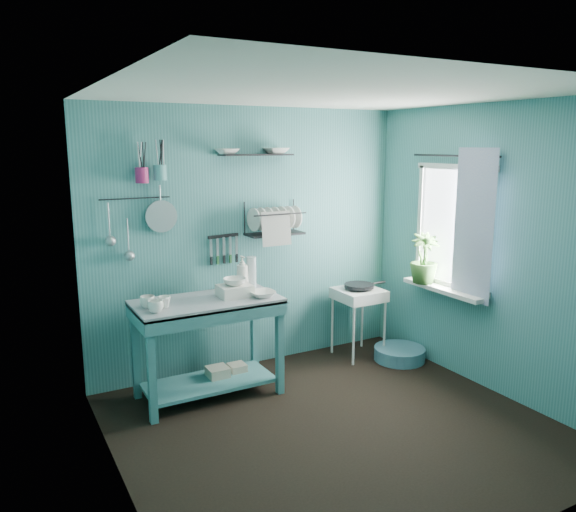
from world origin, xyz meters
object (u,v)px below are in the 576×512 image
mug_right (148,302)px  dish_rack (275,218)px  potted_plant (424,258)px  storage_tin_large (218,379)px  mug_left (156,307)px  floor_basin (399,354)px  soap_bottle (242,272)px  water_bottle (251,272)px  storage_tin_small (237,374)px  utensil_cup_teal (160,173)px  work_counter (208,348)px  frying_pan (359,286)px  colander (161,216)px  wash_tub (235,291)px  utensil_cup_magenta (142,175)px  mug_mid (164,302)px  hotplate_stand (358,323)px

mug_right → dish_rack: 1.49m
potted_plant → storage_tin_large: potted_plant is taller
mug_left → floor_basin: (2.47, 0.00, -0.85)m
soap_bottle → water_bottle: 0.10m
storage_tin_large → storage_tin_small: bearing=8.5°
utensil_cup_teal → storage_tin_large: bearing=-47.9°
mug_left → storage_tin_large: 1.01m
work_counter → frying_pan: (1.69, 0.15, 0.31)m
dish_rack → storage_tin_large: size_ratio=2.50×
storage_tin_small → colander: bearing=145.2°
potted_plant → wash_tub: bearing=170.6°
mug_right → utensil_cup_magenta: size_ratio=0.95×
work_counter → floor_basin: size_ratio=2.39×
potted_plant → water_bottle: bearing=160.9°
work_counter → soap_bottle: (0.42, 0.20, 0.58)m
mug_mid → hotplate_stand: bearing=5.9°
wash_tub → storage_tin_small: 0.82m
utensil_cup_teal → storage_tin_large: (0.33, -0.37, -1.81)m
mug_left → utensil_cup_teal: utensil_cup_teal is taller
work_counter → floor_basin: work_counter is taller
mug_left → potted_plant: size_ratio=0.25×
utensil_cup_teal → storage_tin_large: size_ratio=0.59×
work_counter → wash_tub: (0.25, -0.02, 0.48)m
wash_tub → dish_rack: bearing=33.4°
wash_tub → soap_bottle: soap_bottle is taller
frying_pan → floor_basin: 0.80m
mug_mid → frying_pan: size_ratio=0.33×
mug_left → potted_plant: potted_plant is taller
mug_left → utensil_cup_magenta: utensil_cup_magenta is taller
work_counter → mug_mid: size_ratio=12.22×
mug_mid → hotplate_stand: (2.07, 0.21, -0.56)m
storage_tin_small → utensil_cup_teal: bearing=147.6°
utensil_cup_teal → dish_rack: bearing=-2.7°
utensil_cup_magenta → mug_left: bearing=-99.0°
mug_left → soap_bottle: bearing=21.8°
mug_left → soap_bottle: soap_bottle is taller
work_counter → soap_bottle: size_ratio=4.09×
work_counter → dish_rack: bearing=31.1°
utensil_cup_teal → storage_tin_large: utensil_cup_teal is taller
mug_left → soap_bottle: 0.97m
utensil_cup_teal → potted_plant: utensil_cup_teal is taller
potted_plant → storage_tin_small: 2.09m
floor_basin → wash_tub: bearing=175.4°
wash_tub → dish_rack: dish_rack is taller
storage_tin_large → dish_rack: bearing=23.3°
utensil_cup_teal → potted_plant: (2.33, -0.75, -0.84)m
water_bottle → potted_plant: 1.67m
soap_bottle → floor_basin: bearing=-12.9°
soap_bottle → utensil_cup_magenta: utensil_cup_magenta is taller
work_counter → mug_mid: bearing=-163.6°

